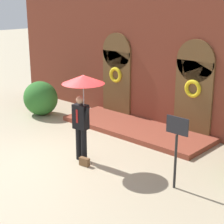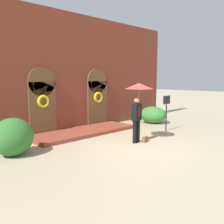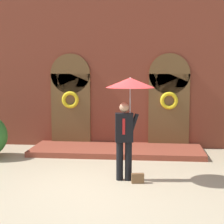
% 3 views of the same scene
% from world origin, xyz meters
% --- Properties ---
extents(ground_plane, '(80.00, 80.00, 0.00)m').
position_xyz_m(ground_plane, '(0.00, 0.00, 0.00)').
color(ground_plane, tan).
extents(building_facade, '(14.00, 2.30, 5.60)m').
position_xyz_m(building_facade, '(-0.00, 4.15, 2.68)').
color(building_facade, brown).
rests_on(building_facade, ground).
extents(person_with_umbrella, '(1.10, 1.10, 2.36)m').
position_xyz_m(person_with_umbrella, '(0.51, 0.26, 1.91)').
color(person_with_umbrella, black).
rests_on(person_with_umbrella, ground).
extents(handbag, '(0.30, 0.16, 0.22)m').
position_xyz_m(handbag, '(0.74, 0.06, 0.11)').
color(handbag, brown).
rests_on(handbag, ground).
extents(sign_post, '(0.56, 0.06, 1.72)m').
position_xyz_m(sign_post, '(3.14, 0.64, 1.16)').
color(sign_post, black).
rests_on(sign_post, ground).
extents(shrub_left, '(1.36, 1.22, 1.27)m').
position_xyz_m(shrub_left, '(-3.77, 2.07, 0.63)').
color(shrub_left, '#2D6B28').
rests_on(shrub_left, ground).
extents(shrub_right, '(1.32, 1.57, 0.95)m').
position_xyz_m(shrub_right, '(4.47, 2.38, 0.47)').
color(shrub_right, '#387A33').
rests_on(shrub_right, ground).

